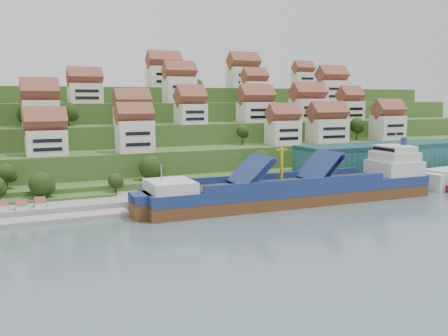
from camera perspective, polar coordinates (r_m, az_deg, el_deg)
name	(u,v)px	position (r m, az deg, el deg)	size (l,w,h in m)	color
ground	(270,205)	(127.27, 5.30, -4.20)	(300.00, 300.00, 0.00)	slate
quay	(304,185)	(149.95, 9.09, -1.98)	(180.00, 14.00, 2.20)	gray
pebble_beach	(22,215)	(122.67, -22.11, -4.98)	(45.00, 20.00, 1.00)	gray
hillside	(152,135)	(220.86, -8.18, 3.72)	(260.00, 128.00, 31.00)	#2D4C1E
hillside_village	(196,105)	(180.07, -3.19, 7.15)	(157.57, 62.37, 28.93)	silver
hillside_trees	(168,131)	(160.10, -6.38, 4.22)	(136.68, 62.64, 31.15)	#243D14
warehouse	(383,159)	(170.27, 17.76, 1.00)	(60.00, 15.00, 10.00)	#205856
flagpole	(308,169)	(143.92, 9.62, -0.08)	(1.28, 0.16, 8.00)	gray
beach_huts	(12,210)	(121.06, -23.07, -4.43)	(14.40, 3.70, 2.20)	white
cargo_ship	(302,190)	(129.96, 8.93, -2.52)	(78.62, 13.86, 17.39)	#57331A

